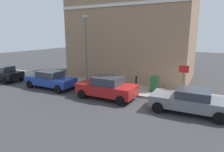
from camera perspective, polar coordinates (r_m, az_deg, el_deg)
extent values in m
plane|color=#38383A|center=(13.11, 9.93, -7.20)|extent=(80.00, 80.00, 0.00)
cube|color=gray|center=(17.24, -7.45, -2.13)|extent=(2.77, 30.00, 0.15)
cube|color=#937256|center=(19.84, 6.04, 13.81)|extent=(6.79, 11.38, 9.78)
cube|color=silver|center=(16.85, 1.57, 20.28)|extent=(0.12, 11.38, 0.24)
cube|color=slate|center=(11.72, 21.70, -7.06)|extent=(1.88, 4.15, 0.60)
cube|color=#2D333D|center=(11.56, 22.80, -4.76)|extent=(1.64, 1.75, 0.46)
cylinder|color=black|center=(11.23, 13.31, -8.99)|extent=(0.23, 0.64, 0.64)
cylinder|color=black|center=(12.84, 15.22, -6.37)|extent=(0.23, 0.64, 0.64)
cylinder|color=black|center=(10.99, 29.10, -10.74)|extent=(0.23, 0.64, 0.64)
cylinder|color=black|center=(12.64, 28.90, -7.81)|extent=(0.23, 0.64, 0.64)
cube|color=maroon|center=(13.23, -1.56, -3.81)|extent=(1.83, 4.00, 0.69)
cube|color=#2D333D|center=(13.04, -1.26, -1.35)|extent=(1.60, 1.86, 0.54)
cylinder|color=black|center=(13.41, -8.77, -5.27)|extent=(0.22, 0.64, 0.64)
cylinder|color=black|center=(14.75, -4.82, -3.55)|extent=(0.22, 0.64, 0.64)
cylinder|color=black|center=(11.98, 2.49, -7.28)|extent=(0.22, 0.64, 0.64)
cylinder|color=black|center=(13.46, 5.62, -5.11)|extent=(0.22, 0.64, 0.64)
cube|color=navy|center=(16.48, -17.59, -1.29)|extent=(1.74, 4.24, 0.62)
cube|color=#2D333D|center=(16.38, -17.74, 0.57)|extent=(1.50, 1.84, 0.51)
cylinder|color=black|center=(17.21, -23.00, -2.20)|extent=(0.23, 0.64, 0.64)
cylinder|color=black|center=(18.18, -19.16, -1.17)|extent=(0.23, 0.64, 0.64)
cylinder|color=black|center=(14.95, -15.52, -3.75)|extent=(0.23, 0.64, 0.64)
cylinder|color=black|center=(16.06, -11.65, -2.45)|extent=(0.23, 0.64, 0.64)
cube|color=black|center=(21.02, -29.62, 0.51)|extent=(1.74, 4.15, 0.62)
cube|color=#2D333D|center=(20.84, -29.60, 1.90)|extent=(1.51, 1.82, 0.48)
cylinder|color=black|center=(22.76, -29.99, 0.45)|extent=(0.23, 0.64, 0.64)
cylinder|color=black|center=(19.40, -28.98, -1.23)|extent=(0.23, 0.64, 0.64)
cylinder|color=black|center=(20.30, -25.28, -0.32)|extent=(0.23, 0.64, 0.64)
cube|color=#1E4C28|center=(14.61, 12.34, -2.31)|extent=(0.40, 0.55, 1.15)
cube|color=#333333|center=(14.75, 12.25, -4.32)|extent=(0.46, 0.61, 0.08)
cylinder|color=black|center=(15.15, 7.11, -1.98)|extent=(0.12, 0.12, 0.95)
sphere|color=black|center=(15.04, 7.15, -0.15)|extent=(0.14, 0.14, 0.14)
cylinder|color=black|center=(14.64, -0.40, -2.39)|extent=(0.12, 0.12, 0.95)
sphere|color=black|center=(14.52, -0.41, -0.50)|extent=(0.14, 0.14, 0.14)
cylinder|color=#59595B|center=(13.00, 20.08, -1.96)|extent=(0.08, 0.08, 2.30)
cube|color=white|center=(12.80, 20.37, 1.93)|extent=(0.03, 0.56, 0.40)
cube|color=red|center=(12.79, 20.36, 1.92)|extent=(0.01, 0.60, 0.44)
cylinder|color=#59595B|center=(17.02, -7.60, 7.34)|extent=(0.14, 0.14, 5.50)
cube|color=#A5A599|center=(17.02, -7.88, 17.01)|extent=(0.20, 0.44, 0.20)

